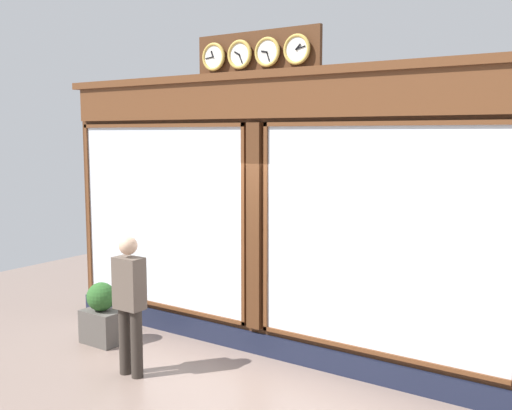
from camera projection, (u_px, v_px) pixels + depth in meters
name	position (u px, v px, depth m)	size (l,w,h in m)	color
shop_facade	(261.00, 214.00, 7.73)	(6.76, 0.42, 4.14)	#4C2B16
pedestrian	(130.00, 300.00, 7.00)	(0.36, 0.22, 1.69)	#312A24
planter_box	(102.00, 327.00, 8.17)	(0.56, 0.36, 0.46)	#4C4742
planter_shrub	(101.00, 297.00, 8.12)	(0.39, 0.39, 0.39)	#285623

